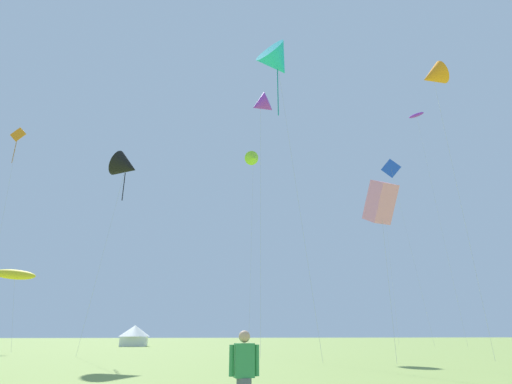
{
  "coord_description": "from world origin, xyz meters",
  "views": [
    {
      "loc": [
        -5.31,
        -2.36,
        1.66
      ],
      "look_at": [
        0.0,
        32.0,
        14.1
      ],
      "focal_mm": 27.94,
      "sensor_mm": 36.0,
      "label": 1
    }
  ],
  "objects_px": {
    "kite_blue_diamond": "(391,169)",
    "kite_lime_delta": "(253,158)",
    "kite_orange_delta": "(433,76)",
    "kite_black_delta": "(126,167)",
    "kite_cyan_delta": "(277,62)",
    "kite_orange_diamond": "(17,139)",
    "kite_yellow_parafoil": "(15,274)",
    "kite_purple_delta": "(261,105)",
    "person_spectator": "(244,381)",
    "kite_pink_box": "(380,202)",
    "kite_purple_parafoil": "(416,116)",
    "festival_tent_left": "(135,335)",
    "kite_white_delta": "(383,197)"
  },
  "relations": [
    {
      "from": "kite_lime_delta",
      "to": "kite_purple_delta",
      "type": "distance_m",
      "value": 10.16
    },
    {
      "from": "kite_lime_delta",
      "to": "kite_purple_parafoil",
      "type": "bearing_deg",
      "value": 6.41
    },
    {
      "from": "kite_orange_diamond",
      "to": "kite_blue_diamond",
      "type": "distance_m",
      "value": 51.41
    },
    {
      "from": "kite_orange_delta",
      "to": "kite_orange_diamond",
      "type": "xyz_separation_m",
      "value": [
        -41.53,
        19.83,
        0.68
      ]
    },
    {
      "from": "kite_orange_delta",
      "to": "kite_yellow_parafoil",
      "type": "distance_m",
      "value": 44.76
    },
    {
      "from": "festival_tent_left",
      "to": "person_spectator",
      "type": "bearing_deg",
      "value": -80.67
    },
    {
      "from": "kite_lime_delta",
      "to": "kite_black_delta",
      "type": "xyz_separation_m",
      "value": [
        -13.45,
        -7.28,
        -5.09
      ]
    },
    {
      "from": "kite_black_delta",
      "to": "person_spectator",
      "type": "bearing_deg",
      "value": -74.37
    },
    {
      "from": "kite_lime_delta",
      "to": "kite_blue_diamond",
      "type": "relative_size",
      "value": 0.85
    },
    {
      "from": "kite_cyan_delta",
      "to": "person_spectator",
      "type": "xyz_separation_m",
      "value": [
        -5.08,
        -19.53,
        -22.67
      ]
    },
    {
      "from": "kite_purple_delta",
      "to": "festival_tent_left",
      "type": "relative_size",
      "value": 5.5
    },
    {
      "from": "kite_white_delta",
      "to": "kite_blue_diamond",
      "type": "xyz_separation_m",
      "value": [
        -2.81,
        -8.9,
        1.24
      ]
    },
    {
      "from": "kite_blue_diamond",
      "to": "person_spectator",
      "type": "bearing_deg",
      "value": -122.31
    },
    {
      "from": "kite_pink_box",
      "to": "festival_tent_left",
      "type": "distance_m",
      "value": 44.96
    },
    {
      "from": "kite_white_delta",
      "to": "festival_tent_left",
      "type": "bearing_deg",
      "value": 177.36
    },
    {
      "from": "kite_cyan_delta",
      "to": "kite_orange_delta",
      "type": "bearing_deg",
      "value": -3.78
    },
    {
      "from": "kite_pink_box",
      "to": "kite_purple_parafoil",
      "type": "distance_m",
      "value": 35.98
    },
    {
      "from": "kite_cyan_delta",
      "to": "kite_orange_diamond",
      "type": "height_order",
      "value": "kite_cyan_delta"
    },
    {
      "from": "kite_lime_delta",
      "to": "kite_white_delta",
      "type": "relative_size",
      "value": 0.9
    },
    {
      "from": "kite_lime_delta",
      "to": "person_spectator",
      "type": "bearing_deg",
      "value": -98.62
    },
    {
      "from": "kite_blue_diamond",
      "to": "kite_lime_delta",
      "type": "bearing_deg",
      "value": -158.96
    },
    {
      "from": "kite_cyan_delta",
      "to": "kite_blue_diamond",
      "type": "bearing_deg",
      "value": 47.33
    },
    {
      "from": "kite_pink_box",
      "to": "kite_orange_delta",
      "type": "relative_size",
      "value": 0.49
    },
    {
      "from": "kite_pink_box",
      "to": "kite_purple_delta",
      "type": "bearing_deg",
      "value": 125.44
    },
    {
      "from": "kite_purple_parafoil",
      "to": "person_spectator",
      "type": "distance_m",
      "value": 57.73
    },
    {
      "from": "kite_pink_box",
      "to": "person_spectator",
      "type": "relative_size",
      "value": 6.81
    },
    {
      "from": "kite_purple_delta",
      "to": "kite_purple_parafoil",
      "type": "relative_size",
      "value": 0.76
    },
    {
      "from": "festival_tent_left",
      "to": "kite_orange_delta",
      "type": "bearing_deg",
      "value": -52.83
    },
    {
      "from": "kite_black_delta",
      "to": "kite_pink_box",
      "type": "bearing_deg",
      "value": -32.24
    },
    {
      "from": "kite_orange_diamond",
      "to": "kite_yellow_parafoil",
      "type": "bearing_deg",
      "value": -28.57
    },
    {
      "from": "kite_orange_diamond",
      "to": "kite_white_delta",
      "type": "bearing_deg",
      "value": 15.69
    },
    {
      "from": "kite_black_delta",
      "to": "kite_blue_diamond",
      "type": "bearing_deg",
      "value": 23.88
    },
    {
      "from": "kite_yellow_parafoil",
      "to": "kite_purple_delta",
      "type": "distance_m",
      "value": 30.54
    },
    {
      "from": "kite_purple_parafoil",
      "to": "festival_tent_left",
      "type": "relative_size",
      "value": 7.25
    },
    {
      "from": "kite_lime_delta",
      "to": "kite_yellow_parafoil",
      "type": "xyz_separation_m",
      "value": [
        -24.64,
        0.62,
        -14.5
      ]
    },
    {
      "from": "kite_pink_box",
      "to": "kite_black_delta",
      "type": "height_order",
      "value": "kite_black_delta"
    },
    {
      "from": "kite_cyan_delta",
      "to": "kite_yellow_parafoil",
      "type": "xyz_separation_m",
      "value": [
        -24.27,
        16.99,
        -16.1
      ]
    },
    {
      "from": "kite_cyan_delta",
      "to": "kite_purple_parafoil",
      "type": "xyz_separation_m",
      "value": [
        24.81,
        19.11,
        8.09
      ]
    },
    {
      "from": "person_spectator",
      "to": "kite_orange_diamond",
      "type": "bearing_deg",
      "value": 120.6
    },
    {
      "from": "kite_orange_diamond",
      "to": "kite_orange_delta",
      "type": "bearing_deg",
      "value": -25.52
    },
    {
      "from": "kite_lime_delta",
      "to": "person_spectator",
      "type": "height_order",
      "value": "kite_lime_delta"
    },
    {
      "from": "kite_purple_delta",
      "to": "festival_tent_left",
      "type": "height_order",
      "value": "kite_purple_delta"
    },
    {
      "from": "kite_yellow_parafoil",
      "to": "kite_blue_diamond",
      "type": "xyz_separation_m",
      "value": [
        47.45,
        8.15,
        18.16
      ]
    },
    {
      "from": "kite_pink_box",
      "to": "kite_white_delta",
      "type": "distance_m",
      "value": 44.37
    },
    {
      "from": "kite_cyan_delta",
      "to": "person_spectator",
      "type": "relative_size",
      "value": 14.65
    },
    {
      "from": "kite_white_delta",
      "to": "person_spectator",
      "type": "distance_m",
      "value": 66.23
    },
    {
      "from": "kite_white_delta",
      "to": "kite_black_delta",
      "type": "height_order",
      "value": "kite_white_delta"
    },
    {
      "from": "kite_cyan_delta",
      "to": "person_spectator",
      "type": "distance_m",
      "value": 30.35
    },
    {
      "from": "kite_pink_box",
      "to": "kite_black_delta",
      "type": "xyz_separation_m",
      "value": [
        -19.43,
        12.25,
        6.61
      ]
    },
    {
      "from": "kite_orange_delta",
      "to": "kite_black_delta",
      "type": "bearing_deg",
      "value": 159.54
    }
  ]
}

